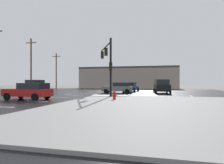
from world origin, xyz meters
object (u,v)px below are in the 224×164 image
at_px(fire_hydrant, 114,95).
at_px(sedan_blue, 131,87).
at_px(utility_pole_distant, 56,70).
at_px(traffic_signal_mast, 108,59).
at_px(sedan_grey, 118,88).
at_px(suv_white, 35,85).
at_px(suv_black, 162,86).
at_px(sedan_red, 29,91).
at_px(utility_pole_far, 31,64).

bearing_deg(fire_hydrant, sedan_blue, 92.66).
relative_size(sedan_blue, utility_pole_distant, 0.52).
relative_size(traffic_signal_mast, sedan_grey, 1.33).
xyz_separation_m(traffic_signal_mast, suv_white, (-15.92, 9.42, -3.24)).
relative_size(traffic_signal_mast, sedan_blue, 1.33).
bearing_deg(suv_black, fire_hydrant, 155.76).
bearing_deg(sedan_red, fire_hydrant, -172.04).
bearing_deg(suv_white, fire_hydrant, -129.64).
relative_size(suv_black, sedan_blue, 1.07).
bearing_deg(utility_pole_far, sedan_blue, 1.71).
relative_size(sedan_red, sedan_grey, 0.99).
xyz_separation_m(sedan_grey, sedan_blue, (1.31, 4.13, 0.00)).
bearing_deg(sedan_blue, suv_white, 100.57).
distance_m(sedan_red, utility_pole_far, 20.02).
bearing_deg(sedan_grey, sedan_blue, -112.99).
relative_size(traffic_signal_mast, utility_pole_distant, 0.69).
distance_m(traffic_signal_mast, fire_hydrant, 6.44).
bearing_deg(suv_black, suv_white, 80.44).
distance_m(fire_hydrant, sedan_blue, 15.87).
bearing_deg(sedan_blue, utility_pole_far, 97.00).
xyz_separation_m(fire_hydrant, sedan_red, (-8.13, -0.72, 0.32)).
bearing_deg(sedan_blue, utility_pole_distant, 63.46).
distance_m(suv_white, sedan_grey, 15.97).
bearing_deg(traffic_signal_mast, utility_pole_distant, 14.62).
bearing_deg(utility_pole_far, suv_white, -32.92).
height_order(fire_hydrant, sedan_red, sedan_red).
xyz_separation_m(traffic_signal_mast, sedan_red, (-6.25, -5.57, -3.48)).
distance_m(traffic_signal_mast, suv_black, 10.63).
height_order(traffic_signal_mast, sedan_red, traffic_signal_mast).
height_order(suv_white, utility_pole_distant, utility_pole_distant).
distance_m(fire_hydrant, utility_pole_far, 25.11).
bearing_deg(suv_black, sedan_red, 131.72).
relative_size(sedan_grey, sedan_blue, 1.00).
height_order(suv_white, sedan_blue, suv_white).
distance_m(suv_black, sedan_blue, 5.79).
xyz_separation_m(sedan_red, utility_pole_distant, (-13.65, 29.63, 3.87)).
bearing_deg(fire_hydrant, sedan_grey, 99.88).
relative_size(suv_black, utility_pole_distant, 0.55).
relative_size(fire_hydrant, sedan_red, 0.17).
xyz_separation_m(suv_white, suv_black, (22.05, -1.36, 0.00)).
bearing_deg(sedan_grey, traffic_signal_mast, 85.88).
distance_m(utility_pole_far, utility_pole_distant, 13.84).
xyz_separation_m(fire_hydrant, sedan_blue, (-0.74, 15.84, 0.32)).
bearing_deg(utility_pole_far, sedan_grey, -11.64).
relative_size(traffic_signal_mast, suv_white, 1.28).
bearing_deg(sedan_red, sedan_blue, -111.17).
height_order(fire_hydrant, suv_white, suv_white).
height_order(traffic_signal_mast, utility_pole_distant, utility_pole_distant).
xyz_separation_m(fire_hydrant, suv_black, (4.25, 12.90, 0.55)).
bearing_deg(utility_pole_distant, suv_white, -74.81).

